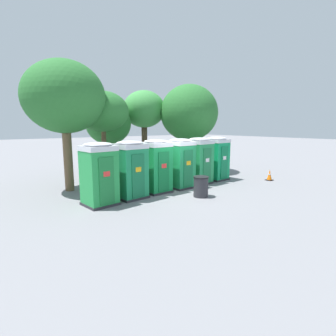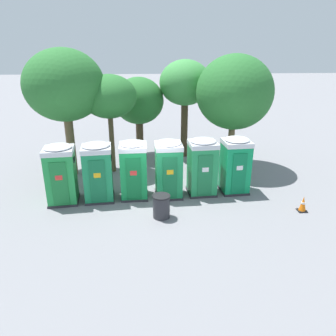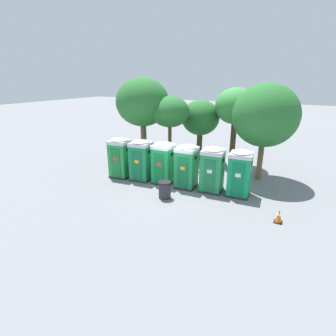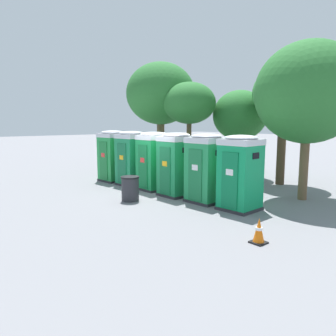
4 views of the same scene
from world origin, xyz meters
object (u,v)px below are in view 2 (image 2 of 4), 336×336
street_tree_1 (64,86)px  street_tree_3 (139,101)px  street_tree_0 (109,97)px  street_tree_4 (234,93)px  portapotty_0 (61,174)px  portapotty_3 (169,169)px  portapotty_2 (134,169)px  traffic_cone (303,204)px  portapotty_4 (202,166)px  trash_can (161,206)px  portapotty_1 (98,172)px  street_tree_2 (185,84)px  portapotty_5 (235,165)px

street_tree_1 → street_tree_3: (3.39, 2.68, -1.21)m
street_tree_0 → street_tree_4: street_tree_4 is taller
portapotty_0 → portapotty_3: same height
portapotty_2 → traffic_cone: 7.11m
portapotty_4 → trash_can: size_ratio=2.73×
street_tree_1 → traffic_cone: (10.06, -4.61, -4.16)m
street_tree_4 → street_tree_3: bearing=156.4°
portapotty_0 → portapotty_1: (1.50, 0.16, -0.00)m
street_tree_3 → trash_can: (0.97, -7.44, -2.79)m
portapotty_3 → trash_can: bearing=-101.6°
traffic_cone → street_tree_2: bearing=119.5°
portapotty_0 → street_tree_0: street_tree_0 is taller
portapotty_2 → traffic_cone: bearing=-14.4°
portapotty_1 → trash_can: portapotty_1 is taller
portapotty_3 → traffic_cone: size_ratio=3.97×
street_tree_4 → street_tree_1: bearing=-176.3°
portapotty_5 → street_tree_3: street_tree_3 is taller
portapotty_3 → street_tree_2: size_ratio=0.46×
portapotty_3 → trash_can: size_ratio=2.73×
portapotty_2 → portapotty_4: same height
street_tree_1 → street_tree_4: (8.29, 0.54, -0.46)m
portapotty_0 → portapotty_3: 4.52m
portapotty_3 → street_tree_0: 4.92m
street_tree_3 → traffic_cone: size_ratio=7.21×
portapotty_2 → portapotty_3: size_ratio=1.00×
portapotty_2 → street_tree_4: bearing=34.0°
portapotty_4 → street_tree_3: bearing=118.2°
street_tree_4 → portapotty_4: bearing=-122.6°
traffic_cone → street_tree_3: bearing=132.5°
portapotty_3 → street_tree_1: street_tree_1 is taller
street_tree_0 → portapotty_4: bearing=-35.1°
trash_can → street_tree_4: bearing=53.4°
portapotty_2 → street_tree_0: size_ratio=0.51×
portapotty_1 → street_tree_4: street_tree_4 is taller
portapotty_3 → portapotty_2: bearing=-179.4°
portapotty_3 → street_tree_0: (-2.73, 3.16, 2.60)m
portapotty_2 → portapotty_3: (1.51, 0.02, 0.00)m
portapotty_5 → street_tree_4: street_tree_4 is taller
portapotty_1 → portapotty_5: bearing=4.7°
portapotty_0 → portapotty_5: (7.50, 0.65, 0.00)m
portapotty_5 → street_tree_0: (-5.73, 2.85, 2.60)m
portapotty_4 → street_tree_4: 4.67m
trash_can → traffic_cone: 5.71m
portapotty_0 → portapotty_2: size_ratio=1.00×
street_tree_2 → portapotty_4: bearing=-87.2°
portapotty_2 → street_tree_1: 5.37m
portapotty_0 → portapotty_4: (6.00, 0.53, 0.00)m
portapotty_3 → portapotty_5: same height
street_tree_4 → traffic_cone: street_tree_4 is taller
street_tree_2 → street_tree_3: street_tree_2 is taller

